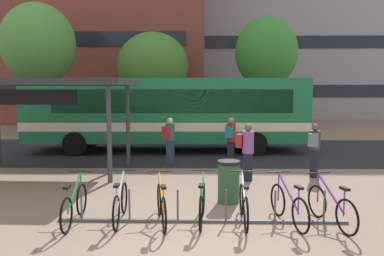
# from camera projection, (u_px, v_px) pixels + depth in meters

# --- Properties ---
(ground) EXTENTS (200.00, 200.00, 0.00)m
(ground) POSITION_uv_depth(u_px,v_px,m) (197.00, 234.00, 7.00)
(ground) COLOR #7A6656
(bus_lane_asphalt) EXTENTS (80.00, 7.20, 0.01)m
(bus_lane_asphalt) POSITION_uv_depth(u_px,v_px,m) (198.00, 151.00, 16.30)
(bus_lane_asphalt) COLOR #232326
(bus_lane_asphalt) RESTS_ON ground
(city_bus) EXTENTS (12.07, 2.76, 3.20)m
(city_bus) POSITION_uv_depth(u_px,v_px,m) (165.00, 111.00, 16.14)
(city_bus) COLOR #196B3D
(city_bus) RESTS_ON ground
(bike_rack) EXTENTS (6.01, 0.12, 0.70)m
(bike_rack) POSITION_uv_depth(u_px,v_px,m) (202.00, 218.00, 7.57)
(bike_rack) COLOR #47474C
(bike_rack) RESTS_ON ground
(parked_bicycle_green_0) EXTENTS (0.52, 1.72, 0.99)m
(parked_bicycle_green_0) POSITION_uv_depth(u_px,v_px,m) (74.00, 205.00, 7.48)
(parked_bicycle_green_0) COLOR black
(parked_bicycle_green_0) RESTS_ON ground
(parked_bicycle_silver_1) EXTENTS (0.52, 1.72, 0.99)m
(parked_bicycle_silver_1) POSITION_uv_depth(u_px,v_px,m) (120.00, 204.00, 7.60)
(parked_bicycle_silver_1) COLOR black
(parked_bicycle_silver_1) RESTS_ON ground
(parked_bicycle_orange_2) EXTENTS (0.54, 1.70, 0.99)m
(parked_bicycle_orange_2) POSITION_uv_depth(u_px,v_px,m) (162.00, 205.00, 7.49)
(parked_bicycle_orange_2) COLOR black
(parked_bicycle_orange_2) RESTS_ON ground
(parked_bicycle_green_3) EXTENTS (0.52, 1.72, 0.99)m
(parked_bicycle_green_3) POSITION_uv_depth(u_px,v_px,m) (202.00, 204.00, 7.59)
(parked_bicycle_green_3) COLOR black
(parked_bicycle_green_3) RESTS_ON ground
(parked_bicycle_white_4) EXTENTS (0.52, 1.72, 0.99)m
(parked_bicycle_white_4) POSITION_uv_depth(u_px,v_px,m) (244.00, 205.00, 7.50)
(parked_bicycle_white_4) COLOR black
(parked_bicycle_white_4) RESTS_ON ground
(parked_bicycle_purple_5) EXTENTS (0.57, 1.69, 0.99)m
(parked_bicycle_purple_5) POSITION_uv_depth(u_px,v_px,m) (288.00, 206.00, 7.46)
(parked_bicycle_purple_5) COLOR black
(parked_bicycle_purple_5) RESTS_ON ground
(parked_bicycle_purple_6) EXTENTS (0.60, 1.69, 0.99)m
(parked_bicycle_purple_6) POSITION_uv_depth(u_px,v_px,m) (331.00, 207.00, 7.37)
(parked_bicycle_purple_6) COLOR black
(parked_bicycle_purple_6) RESTS_ON ground
(transit_shelter) EXTENTS (5.70, 3.45, 3.07)m
(transit_shelter) POSITION_uv_depth(u_px,v_px,m) (45.00, 85.00, 11.86)
(transit_shelter) COLOR #38383D
(transit_shelter) RESTS_ON ground
(commuter_teal_pack_1) EXTENTS (0.46, 0.59, 1.71)m
(commuter_teal_pack_1) POSITION_uv_depth(u_px,v_px,m) (231.00, 137.00, 13.41)
(commuter_teal_pack_1) COLOR black
(commuter_teal_pack_1) RESTS_ON ground
(commuter_red_pack_2) EXTENTS (0.59, 0.45, 1.73)m
(commuter_red_pack_2) POSITION_uv_depth(u_px,v_px,m) (247.00, 148.00, 10.93)
(commuter_red_pack_2) COLOR black
(commuter_red_pack_2) RESTS_ON ground
(commuter_grey_pack_4) EXTENTS (0.52, 0.60, 1.69)m
(commuter_grey_pack_4) POSITION_uv_depth(u_px,v_px,m) (314.00, 147.00, 11.37)
(commuter_grey_pack_4) COLOR black
(commuter_grey_pack_4) RESTS_ON ground
(commuter_red_pack_5) EXTENTS (0.51, 0.60, 1.71)m
(commuter_red_pack_5) POSITION_uv_depth(u_px,v_px,m) (170.00, 138.00, 13.36)
(commuter_red_pack_5) COLOR #2D3851
(commuter_red_pack_5) RESTS_ON ground
(trash_bin) EXTENTS (0.55, 0.55, 1.03)m
(trash_bin) POSITION_uv_depth(u_px,v_px,m) (229.00, 181.00, 8.89)
(trash_bin) COLOR #284C2D
(trash_bin) RESTS_ON ground
(street_tree_0) EXTENTS (4.23, 4.23, 7.66)m
(street_tree_0) POSITION_uv_depth(u_px,v_px,m) (266.00, 52.00, 25.02)
(street_tree_0) COLOR brown
(street_tree_0) RESTS_ON ground
(street_tree_1) EXTENTS (4.37, 4.37, 7.92)m
(street_tree_1) POSITION_uv_depth(u_px,v_px,m) (39.00, 44.00, 22.19)
(street_tree_1) COLOR brown
(street_tree_1) RESTS_ON ground
(street_tree_2) EXTENTS (4.82, 4.82, 6.58)m
(street_tree_2) POSITION_uv_depth(u_px,v_px,m) (153.00, 66.00, 24.85)
(street_tree_2) COLOR brown
(street_tree_2) RESTS_ON ground
(building_left_wing) EXTENTS (22.24, 12.80, 16.10)m
(building_left_wing) POSITION_uv_depth(u_px,v_px,m) (81.00, 31.00, 33.29)
(building_left_wing) COLOR brown
(building_left_wing) RESTS_ON ground
(building_right_wing) EXTENTS (21.90, 13.77, 21.37)m
(building_right_wing) POSITION_uv_depth(u_px,v_px,m) (281.00, 13.00, 38.44)
(building_right_wing) COLOR gray
(building_right_wing) RESTS_ON ground
(building_centre_block) EXTENTS (14.45, 10.18, 14.74)m
(building_centre_block) POSITION_uv_depth(u_px,v_px,m) (189.00, 50.00, 44.01)
(building_centre_block) COLOR gray
(building_centre_block) RESTS_ON ground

